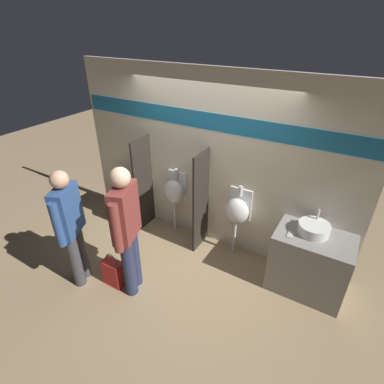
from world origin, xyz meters
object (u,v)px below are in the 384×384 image
Objects in this scene: person_with_lanyard at (127,228)px; shopping_bag at (113,272)px; cell_phone at (290,234)px; person_in_vest at (70,225)px; toilet at (120,201)px; sink_basin at (314,229)px; urinal_far at (237,211)px; urinal_near_counter at (174,192)px.

shopping_bag is (-0.28, -0.09, -0.80)m from person_with_lanyard.
person_with_lanyard is at bearing -148.38° from cell_phone.
person_in_vest is 0.88m from shopping_bag.
toilet is 0.55× the size of person_in_vest.
person_in_vest is (-2.45, -1.31, 0.06)m from cell_phone.
cell_phone is 0.08× the size of person_in_vest.
sink_basin is 2.70m from shopping_bag.
cell_phone is 0.90m from urinal_far.
urinal_far reaches higher than shopping_bag.
urinal_near_counter reaches higher than toilet.
cell_phone is at bearing -85.99° from person_in_vest.
shopping_bag is (-0.05, -1.46, -0.57)m from urinal_near_counter.
urinal_far is 2.20× the size of shopping_bag.
shopping_bag is at bearing 88.03° from person_with_lanyard.
sink_basin is 2.19m from urinal_near_counter.
cell_phone is 3.10m from toilet.
urinal_near_counter is at bearing -41.40° from person_in_vest.
person_in_vest is at bearing -150.82° from sink_basin.
person_in_vest reaches higher than urinal_near_counter.
urinal_near_counter is at bearing -10.43° from person_with_lanyard.
sink_basin is 0.34× the size of urinal_far.
cell_phone reaches higher than shopping_bag.
person_with_lanyard is (-0.88, -1.37, 0.23)m from urinal_far.
urinal_near_counter is at bearing 180.00° from urinal_far.
person_in_vest is at bearing 89.43° from person_with_lanyard.
person_in_vest reaches higher than shopping_bag.
urinal_far is (-1.08, 0.12, -0.17)m from sink_basin.
urinal_near_counter is 2.20× the size of shopping_bag.
person_in_vest is (0.60, -1.46, 0.61)m from toilet.
shopping_bag is (-1.16, -1.46, -0.57)m from urinal_far.
urinal_near_counter reaches higher than cell_phone.
urinal_near_counter is 1.71m from person_in_vest.
urinal_near_counter is 0.67× the size of person_in_vest.
person_with_lanyard is (-1.72, -1.06, 0.12)m from cell_phone.
toilet is at bearing 27.87° from person_with_lanyard.
shopping_bag is at bearing -150.12° from cell_phone.
person_in_vest is 3.25× the size of shopping_bag.
urinal_near_counter is at bearing 8.12° from toilet.
urinal_far is at bearing -68.89° from person_in_vest.
urinal_far is 0.67× the size of person_in_vest.
urinal_far is 2.25m from toilet.
person_in_vest is (-2.68, -1.50, -0.00)m from sink_basin.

